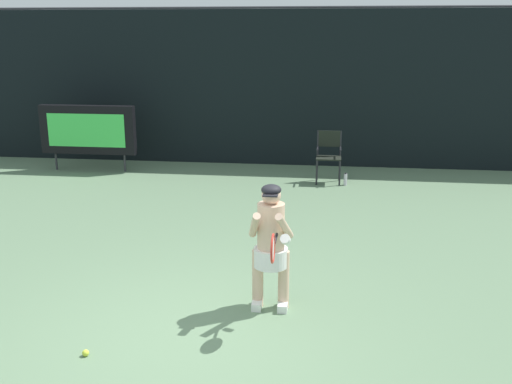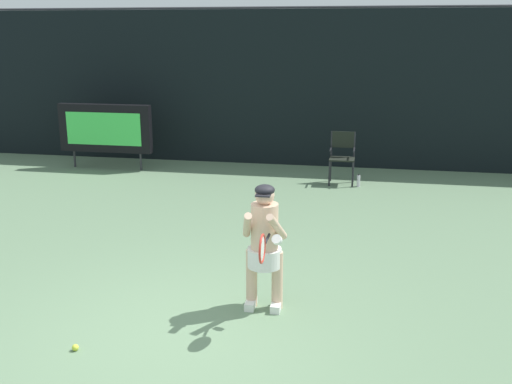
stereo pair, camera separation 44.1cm
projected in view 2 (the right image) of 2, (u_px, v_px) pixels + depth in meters
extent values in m
cube|color=#617E5E|center=(174.00, 337.00, 6.21)|extent=(18.00, 22.00, 0.02)
cube|color=black|center=(286.00, 89.00, 13.78)|extent=(18.00, 0.12, 3.60)
cylinder|color=#38383D|center=(288.00, 7.00, 13.30)|extent=(18.00, 0.05, 0.05)
cube|color=black|center=(105.00, 128.00, 13.56)|extent=(2.20, 0.20, 1.10)
cube|color=#3ED14F|center=(103.00, 129.00, 13.46)|extent=(1.80, 0.01, 0.75)
cylinder|color=#2D2D33|center=(75.00, 159.00, 13.90)|extent=(0.05, 0.05, 0.40)
cylinder|color=#2D2D33|center=(141.00, 161.00, 13.61)|extent=(0.05, 0.05, 0.40)
cylinder|color=black|center=(329.00, 174.00, 12.19)|extent=(0.04, 0.04, 0.52)
cylinder|color=black|center=(353.00, 175.00, 12.11)|extent=(0.04, 0.04, 0.52)
cylinder|color=black|center=(331.00, 169.00, 12.58)|extent=(0.04, 0.04, 0.52)
cylinder|color=black|center=(353.00, 170.00, 12.49)|extent=(0.04, 0.04, 0.52)
cube|color=black|center=(342.00, 159.00, 12.27)|extent=(0.52, 0.44, 0.03)
cylinder|color=black|center=(331.00, 144.00, 12.43)|extent=(0.04, 0.04, 0.56)
cylinder|color=black|center=(354.00, 145.00, 12.35)|extent=(0.04, 0.04, 0.56)
cube|color=black|center=(343.00, 140.00, 12.36)|extent=(0.48, 0.02, 0.34)
cylinder|color=black|center=(331.00, 149.00, 12.26)|extent=(0.04, 0.44, 0.04)
cylinder|color=black|center=(354.00, 150.00, 12.17)|extent=(0.04, 0.44, 0.04)
cylinder|color=silver|center=(358.00, 181.00, 12.16)|extent=(0.07, 0.07, 0.24)
cylinder|color=black|center=(359.00, 175.00, 12.13)|extent=(0.03, 0.03, 0.03)
cube|color=white|center=(251.00, 304.00, 6.85)|extent=(0.11, 0.26, 0.09)
cube|color=white|center=(276.00, 306.00, 6.80)|extent=(0.11, 0.26, 0.09)
cylinder|color=#DBB293|center=(252.00, 278.00, 6.82)|extent=(0.13, 0.13, 0.69)
cylinder|color=#DBB293|center=(277.00, 280.00, 6.76)|extent=(0.13, 0.13, 0.69)
cylinder|color=silver|center=(264.00, 257.00, 6.72)|extent=(0.39, 0.39, 0.22)
cylinder|color=#DBB293|center=(265.00, 228.00, 6.63)|extent=(0.31, 0.31, 0.56)
sphere|color=#DBB293|center=(265.00, 195.00, 6.53)|extent=(0.22, 0.22, 0.22)
ellipsoid|color=black|center=(265.00, 190.00, 6.51)|extent=(0.22, 0.22, 0.12)
cube|color=black|center=(263.00, 195.00, 6.42)|extent=(0.17, 0.12, 0.02)
cylinder|color=#DBB293|center=(247.00, 225.00, 6.48)|extent=(0.19, 0.46, 0.40)
cylinder|color=#DBB293|center=(277.00, 227.00, 6.42)|extent=(0.19, 0.46, 0.40)
cylinder|color=white|center=(277.00, 240.00, 6.33)|extent=(0.13, 0.13, 0.11)
cylinder|color=black|center=(267.00, 239.00, 6.31)|extent=(0.03, 0.28, 0.03)
torus|color=red|center=(262.00, 249.00, 6.02)|extent=(0.02, 0.31, 0.31)
ellipsoid|color=silver|center=(262.00, 249.00, 6.02)|extent=(0.01, 0.26, 0.26)
sphere|color=#CCDB3D|center=(75.00, 347.00, 5.92)|extent=(0.07, 0.07, 0.07)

